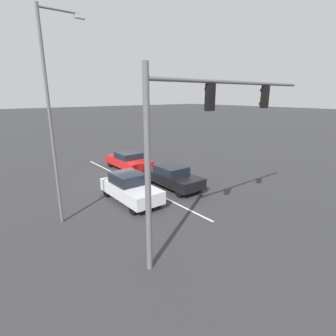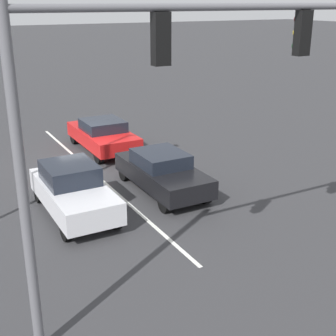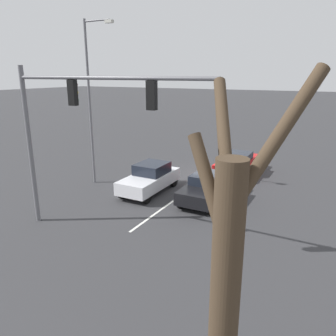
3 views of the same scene
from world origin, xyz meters
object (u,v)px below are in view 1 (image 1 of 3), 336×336
object	(u,v)px
car_silver_midlane_front	(130,188)
traffic_signal_gantry	(203,124)
street_lamp_right_shoulder	(53,109)
car_red_leftlane_second	(129,161)
car_black_leftlane_front	(172,177)

from	to	relation	value
car_silver_midlane_front	traffic_signal_gantry	size ratio (longest dim) A/B	0.49
car_silver_midlane_front	street_lamp_right_shoulder	distance (m)	5.86
car_red_leftlane_second	street_lamp_right_shoulder	bearing A→B (deg)	41.16
car_silver_midlane_front	car_black_leftlane_front	world-z (taller)	car_silver_midlane_front
car_red_leftlane_second	traffic_signal_gantry	distance (m)	12.80
car_red_leftlane_second	car_silver_midlane_front	bearing A→B (deg)	60.93
traffic_signal_gantry	street_lamp_right_shoulder	bearing A→B (deg)	-56.77
car_silver_midlane_front	car_black_leftlane_front	size ratio (longest dim) A/B	0.97
car_red_leftlane_second	car_black_leftlane_front	bearing A→B (deg)	91.01
car_red_leftlane_second	street_lamp_right_shoulder	xyz separation A→B (m)	(7.00, 6.12, 4.59)
car_black_leftlane_front	car_red_leftlane_second	bearing A→B (deg)	-88.99
car_black_leftlane_front	car_red_leftlane_second	world-z (taller)	car_black_leftlane_front
car_red_leftlane_second	street_lamp_right_shoulder	distance (m)	10.37
car_silver_midlane_front	car_black_leftlane_front	distance (m)	3.40
car_silver_midlane_front	street_lamp_right_shoulder	size ratio (longest dim) A/B	0.45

